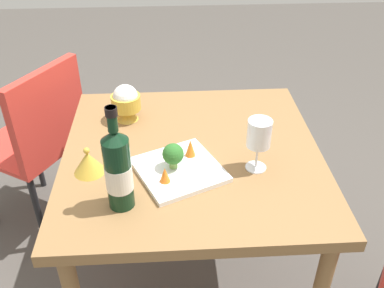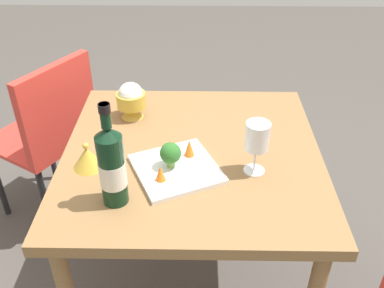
{
  "view_description": "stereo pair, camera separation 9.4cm",
  "coord_description": "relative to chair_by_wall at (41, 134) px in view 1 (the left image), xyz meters",
  "views": [
    {
      "loc": [
        1.21,
        -0.07,
        1.59
      ],
      "look_at": [
        0.0,
        0.0,
        0.76
      ],
      "focal_mm": 40.69,
      "sensor_mm": 36.0,
      "label": 1
    },
    {
      "loc": [
        1.21,
        0.02,
        1.59
      ],
      "look_at": [
        0.0,
        0.0,
        0.76
      ],
      "focal_mm": 40.69,
      "sensor_mm": 36.0,
      "label": 2
    }
  ],
  "objects": [
    {
      "name": "broccoli_floret",
      "position": [
        0.56,
        0.58,
        0.26
      ],
      "size": [
        0.07,
        0.07,
        0.09
      ],
      "color": "#729E4C",
      "rests_on": "serving_plate"
    },
    {
      "name": "rice_bowl",
      "position": [
        0.22,
        0.42,
        0.27
      ],
      "size": [
        0.11,
        0.11,
        0.14
      ],
      "color": "gold",
      "rests_on": "dining_table"
    },
    {
      "name": "dining_table",
      "position": [
        0.45,
        0.65,
        0.11
      ],
      "size": [
        0.88,
        0.88,
        0.73
      ],
      "color": "olive",
      "rests_on": "ground_plane"
    },
    {
      "name": "carrot_garnish_left",
      "position": [
        0.49,
        0.64,
        0.24
      ],
      "size": [
        0.03,
        0.03,
        0.06
      ],
      "color": "orange",
      "rests_on": "serving_plate"
    },
    {
      "name": "chair_by_wall",
      "position": [
        0.0,
        0.0,
        0.0
      ],
      "size": [
        0.55,
        0.55,
        0.85
      ],
      "rotation": [
        0.0,
        0.0,
        2.61
      ],
      "color": "red",
      "rests_on": "ground_plane"
    },
    {
      "name": "wine_glass",
      "position": [
        0.55,
        0.85,
        0.33
      ],
      "size": [
        0.08,
        0.08,
        0.18
      ],
      "color": "white",
      "rests_on": "dining_table"
    },
    {
      "name": "ground_plane",
      "position": [
        0.45,
        0.65,
        -0.53
      ],
      "size": [
        8.0,
        8.0,
        0.0
      ],
      "primitive_type": "plane",
      "color": "#4C4742"
    },
    {
      "name": "wine_bottle",
      "position": [
        0.7,
        0.43,
        0.33
      ],
      "size": [
        0.08,
        0.08,
        0.32
      ],
      "color": "black",
      "rests_on": "dining_table"
    },
    {
      "name": "rice_bowl_lid",
      "position": [
        0.54,
        0.32,
        0.24
      ],
      "size": [
        0.1,
        0.1,
        0.09
      ],
      "color": "gold",
      "rests_on": "dining_table"
    },
    {
      "name": "serving_plate",
      "position": [
        0.56,
        0.6,
        0.21
      ],
      "size": [
        0.33,
        0.33,
        0.02
      ],
      "rotation": [
        0.0,
        0.0,
        0.42
      ],
      "color": "white",
      "rests_on": "dining_table"
    },
    {
      "name": "carrot_garnish_right",
      "position": [
        0.62,
        0.56,
        0.24
      ],
      "size": [
        0.03,
        0.03,
        0.05
      ],
      "color": "orange",
      "rests_on": "serving_plate"
    }
  ]
}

